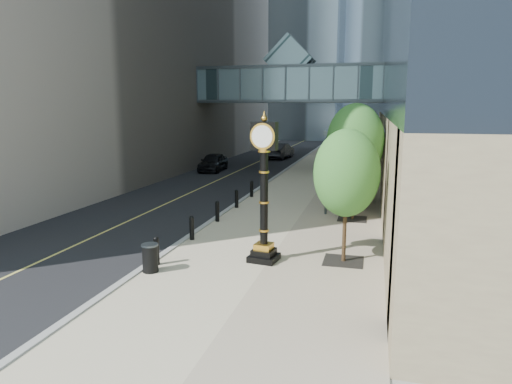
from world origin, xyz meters
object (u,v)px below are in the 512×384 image
at_px(street_clock, 264,200).
at_px(car_far, 280,151).
at_px(trash_bin, 150,259).
at_px(pedestrian, 337,188).
at_px(car_near, 213,162).

distance_m(street_clock, car_far, 34.24).
relative_size(trash_bin, car_far, 0.18).
height_order(trash_bin, car_far, car_far).
bearing_deg(street_clock, pedestrian, 89.61).
bearing_deg(car_near, street_clock, -69.74).
height_order(street_clock, trash_bin, street_clock).
bearing_deg(pedestrian, street_clock, 102.72).
relative_size(street_clock, car_far, 1.01).
xyz_separation_m(trash_bin, car_near, (-6.52, 24.33, 0.29)).
distance_m(trash_bin, pedestrian, 14.54).
xyz_separation_m(car_near, car_far, (3.67, 11.36, 0.06)).
relative_size(pedestrian, car_far, 0.30).
distance_m(pedestrian, car_far, 23.45).
height_order(street_clock, car_near, street_clock).
distance_m(trash_bin, car_near, 25.19).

